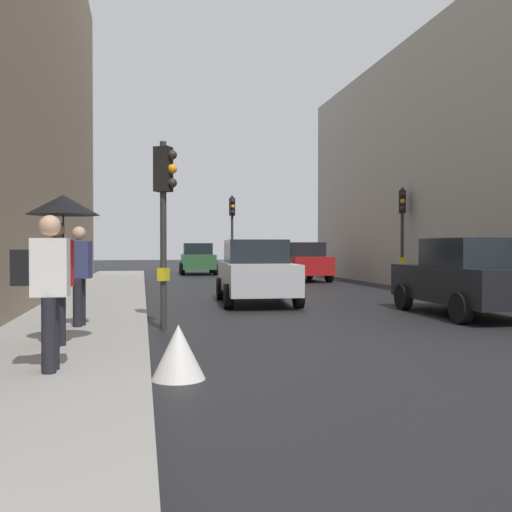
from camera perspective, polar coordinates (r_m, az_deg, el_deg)
The scene contains 14 objects.
ground_plane at distance 9.80m, azimuth 19.55°, elevation -8.36°, with size 120.00×120.00×0.00m, color black.
sidewalk_kerb at distance 14.44m, azimuth -15.84°, elevation -5.03°, with size 2.54×40.00×0.16m, color gray.
traffic_light_far_median at distance 27.36m, azimuth -2.36°, elevation 3.38°, with size 0.25×0.43×3.97m.
traffic_light_mid_street at distance 22.19m, azimuth 14.22°, elevation 3.55°, with size 0.33×0.45×3.76m.
traffic_light_near_right at distance 11.03m, azimuth -9.02°, elevation 5.46°, with size 0.44×0.37×3.54m.
car_green_estate at distance 33.20m, azimuth -5.77°, elevation -0.26°, with size 2.14×4.26×1.76m.
car_silver_hatchback at distance 16.06m, azimuth 0.03°, elevation -1.54°, with size 2.22×4.30×1.76m.
car_dark_suv at distance 13.98m, azimuth 20.12°, elevation -1.97°, with size 2.06×4.22×1.76m.
car_red_sedan at distance 26.70m, azimuth 4.44°, elevation -0.55°, with size 2.15×4.27×1.76m.
car_white_compact at distance 38.40m, azimuth -0.79°, elevation -0.09°, with size 2.09×4.24×1.76m.
pedestrian_with_umbrella at distance 8.58m, azimuth -18.65°, elevation 2.66°, with size 1.00×1.00×2.14m.
pedestrian_with_black_backpack at distance 6.95m, azimuth -19.98°, elevation -2.52°, with size 0.61×0.36×1.77m.
pedestrian_with_grey_backpack at distance 10.74m, azimuth -17.26°, elevation -1.30°, with size 0.64×0.40×1.77m.
warning_sign_triangle at distance 7.01m, azimuth -7.65°, elevation -9.34°, with size 0.64×0.64×0.65m, color silver.
Camera 1 is at (-4.95, -8.31, 1.58)m, focal length 40.60 mm.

